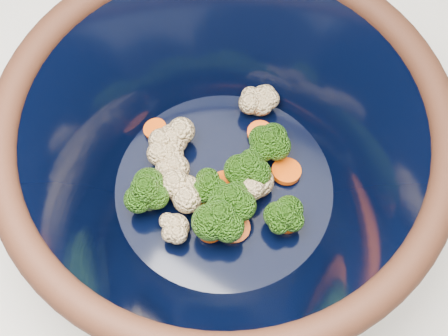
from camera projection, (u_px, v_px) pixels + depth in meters
The scene contains 3 objects.
counter at pixel (188, 333), 1.05m from camera, with size 1.20×1.20×0.90m, color white.
mixing_bowl at pixel (224, 160), 0.58m from camera, with size 0.45×0.45×0.17m.
vegetable_pile at pixel (218, 179), 0.61m from camera, with size 0.20×0.19×0.06m.
Camera 1 is at (0.17, -0.16, 1.51)m, focal length 50.00 mm.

